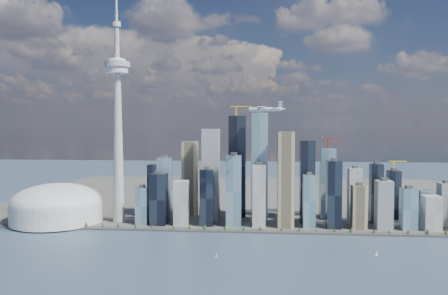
# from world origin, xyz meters

# --- Properties ---
(ground) EXTENTS (4000.00, 4000.00, 0.00)m
(ground) POSITION_xyz_m (0.00, 0.00, 0.00)
(ground) COLOR #314255
(ground) RESTS_ON ground
(seawall) EXTENTS (1100.00, 22.00, 4.00)m
(seawall) POSITION_xyz_m (0.00, 250.00, 2.00)
(seawall) COLOR #383838
(seawall) RESTS_ON ground
(land) EXTENTS (1400.00, 900.00, 3.00)m
(land) POSITION_xyz_m (0.00, 700.00, 1.50)
(land) COLOR #4C4C47
(land) RESTS_ON ground
(shoreline_trees) EXTENTS (960.53, 7.20, 8.80)m
(shoreline_trees) POSITION_xyz_m (0.00, 250.00, 8.78)
(shoreline_trees) COLOR #3F2D1E
(shoreline_trees) RESTS_ON seawall
(skyscraper_cluster) EXTENTS (736.00, 142.00, 265.78)m
(skyscraper_cluster) POSITION_xyz_m (59.62, 336.82, 82.64)
(skyscraper_cluster) COLOR black
(skyscraper_cluster) RESTS_ON land
(needle_tower) EXTENTS (56.00, 56.00, 550.50)m
(needle_tower) POSITION_xyz_m (-300.00, 310.00, 235.84)
(needle_tower) COLOR #A1A29D
(needle_tower) RESTS_ON land
(dome_stadium) EXTENTS (200.00, 200.00, 86.00)m
(dome_stadium) POSITION_xyz_m (-440.00, 300.00, 39.44)
(dome_stadium) COLOR #BBBBBB
(dome_stadium) RESTS_ON land
(airplane) EXTENTS (74.59, 66.49, 18.40)m
(airplane) POSITION_xyz_m (27.84, 201.38, 252.39)
(airplane) COLOR white
(airplane) RESTS_ON ground
(sailboat_west) EXTENTS (6.88, 3.44, 9.57)m
(sailboat_west) POSITION_xyz_m (-54.22, 74.13, 3.07)
(sailboat_west) COLOR white
(sailboat_west) RESTS_ON ground
(sailboat_east) EXTENTS (6.18, 1.80, 8.60)m
(sailboat_east) POSITION_xyz_m (215.06, 106.91, 2.76)
(sailboat_east) COLOR white
(sailboat_east) RESTS_ON ground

